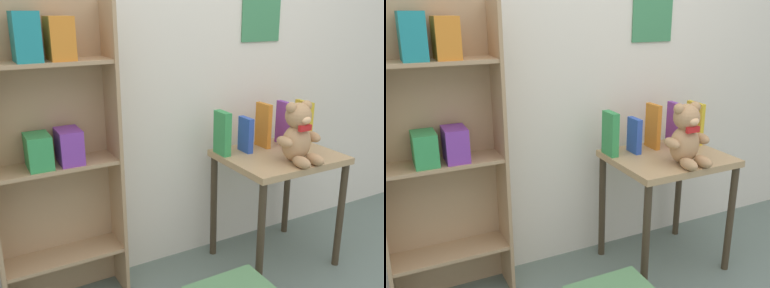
% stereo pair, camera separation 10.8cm
% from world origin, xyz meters
% --- Properties ---
extents(wall_back, '(4.80, 0.07, 2.50)m').
position_xyz_m(wall_back, '(0.00, 1.43, 1.25)').
color(wall_back, silver).
rests_on(wall_back, ground_plane).
extents(bookshelf_side, '(0.60, 0.22, 1.50)m').
position_xyz_m(bookshelf_side, '(-0.83, 1.30, 0.84)').
color(bookshelf_side, tan).
rests_on(bookshelf_side, ground_plane).
extents(display_table, '(0.63, 0.52, 0.67)m').
position_xyz_m(display_table, '(0.35, 1.07, 0.57)').
color(display_table, tan).
rests_on(display_table, ground_plane).
extents(teddy_bear, '(0.25, 0.23, 0.33)m').
position_xyz_m(teddy_bear, '(0.35, 0.93, 0.82)').
color(teddy_bear, tan).
rests_on(teddy_bear, display_table).
extents(book_standing_green, '(0.04, 0.12, 0.24)m').
position_xyz_m(book_standing_green, '(0.06, 1.22, 0.80)').
color(book_standing_green, '#33934C').
rests_on(book_standing_green, display_table).
extents(book_standing_blue, '(0.04, 0.11, 0.20)m').
position_xyz_m(book_standing_blue, '(0.21, 1.20, 0.77)').
color(book_standing_blue, '#2D51B7').
rests_on(book_standing_blue, display_table).
extents(book_standing_orange, '(0.03, 0.12, 0.26)m').
position_xyz_m(book_standing_orange, '(0.35, 1.22, 0.80)').
color(book_standing_orange, orange).
rests_on(book_standing_orange, display_table).
extents(book_standing_purple, '(0.03, 0.13, 0.26)m').
position_xyz_m(book_standing_purple, '(0.49, 1.20, 0.80)').
color(book_standing_purple, purple).
rests_on(book_standing_purple, display_table).
extents(book_standing_yellow, '(0.03, 0.14, 0.25)m').
position_xyz_m(book_standing_yellow, '(0.64, 1.20, 0.80)').
color(book_standing_yellow, gold).
rests_on(book_standing_yellow, display_table).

